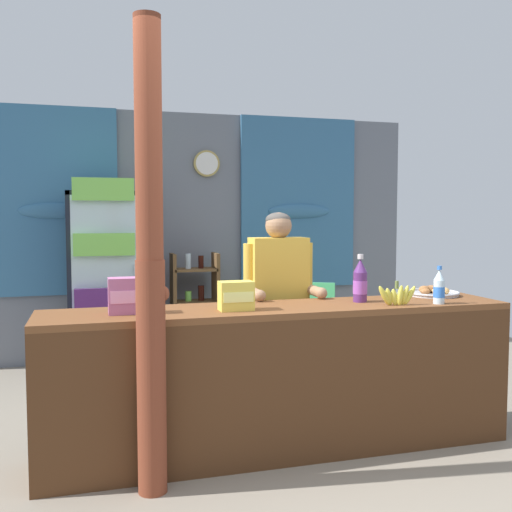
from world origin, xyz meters
name	(u,v)px	position (x,y,z in m)	size (l,w,h in m)	color
ground_plane	(232,409)	(0.00, 1.20, 0.00)	(7.82, 7.82, 0.00)	gray
back_wall_curtained	(191,231)	(-0.01, 3.06, 1.33)	(4.83, 0.22, 2.56)	slate
stall_counter	(287,366)	(0.12, 0.26, 0.57)	(2.98, 0.55, 0.92)	brown
timber_post	(150,270)	(-0.73, 0.01, 1.21)	(0.18, 0.16, 2.52)	brown
drink_fridge	(104,269)	(-0.92, 2.54, 1.00)	(0.65, 0.64, 1.83)	black
bottle_shelf_rack	(195,305)	(-0.02, 2.77, 0.58)	(0.48, 0.28, 1.11)	brown
plastic_lawn_chair	(314,318)	(1.06, 2.16, 0.49)	(0.60, 0.60, 0.86)	#4CC675
shopkeeper	(279,291)	(0.26, 0.87, 0.96)	(0.52, 0.42, 1.52)	#28282D
soda_bottle_grape_soda	(360,282)	(0.68, 0.41, 1.06)	(0.09, 0.09, 0.32)	#56286B
soda_bottle_water	(439,288)	(1.13, 0.19, 1.03)	(0.07, 0.07, 0.25)	silver
snack_box_instant_noodle	(236,296)	(-0.19, 0.30, 1.01)	(0.20, 0.13, 0.18)	#EAD14C
snack_box_wafer	(127,296)	(-0.84, 0.36, 1.03)	(0.21, 0.12, 0.21)	#B76699
pastry_tray	(432,292)	(1.32, 0.55, 0.95)	(0.38, 0.38, 0.07)	#BCBCC1
banana_bunch	(397,296)	(0.84, 0.21, 0.99)	(0.28, 0.06, 0.16)	#DBCC42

